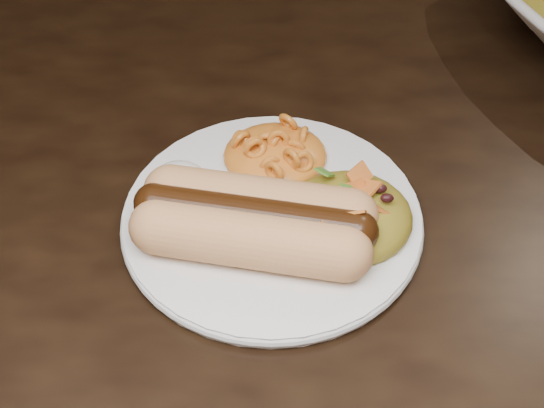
{
  "coord_description": "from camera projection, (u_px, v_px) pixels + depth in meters",
  "views": [
    {
      "loc": [
        0.06,
        -0.42,
        1.18
      ],
      "look_at": [
        0.06,
        -0.03,
        0.77
      ],
      "focal_mm": 55.0,
      "sensor_mm": 36.0,
      "label": 1
    }
  ],
  "objects": [
    {
      "name": "taco_salad",
      "position": [
        349.0,
        208.0,
        0.55
      ],
      "size": [
        0.09,
        0.08,
        0.04
      ],
      "rotation": [
        0.0,
        0.0,
        0.03
      ],
      "color": "#C07A26",
      "rests_on": "plate"
    },
    {
      "name": "sour_cream",
      "position": [
        178.0,
        180.0,
        0.58
      ],
      "size": [
        0.05,
        0.05,
        0.03
      ],
      "primitive_type": "ellipsoid",
      "rotation": [
        0.0,
        0.0,
        -0.31
      ],
      "color": "white",
      "rests_on": "plate"
    },
    {
      "name": "hotdog",
      "position": [
        254.0,
        220.0,
        0.54
      ],
      "size": [
        0.14,
        0.09,
        0.04
      ],
      "rotation": [
        0.0,
        0.0,
        -0.18
      ],
      "color": "#F3995D",
      "rests_on": "plate"
    },
    {
      "name": "mac_and_cheese",
      "position": [
        275.0,
        145.0,
        0.6
      ],
      "size": [
        0.1,
        0.09,
        0.03
      ],
      "primitive_type": "ellipsoid",
      "rotation": [
        0.0,
        0.0,
        0.43
      ],
      "color": "orange",
      "rests_on": "plate"
    },
    {
      "name": "plate",
      "position": [
        272.0,
        219.0,
        0.57
      ],
      "size": [
        0.21,
        0.21,
        0.01
      ],
      "primitive_type": "cylinder",
      "rotation": [
        0.0,
        0.0,
        -0.05
      ],
      "color": "white",
      "rests_on": "table"
    },
    {
      "name": "table",
      "position": [
        194.0,
        276.0,
        0.67
      ],
      "size": [
        1.6,
        0.9,
        0.75
      ],
      "color": "black",
      "rests_on": "floor"
    }
  ]
}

